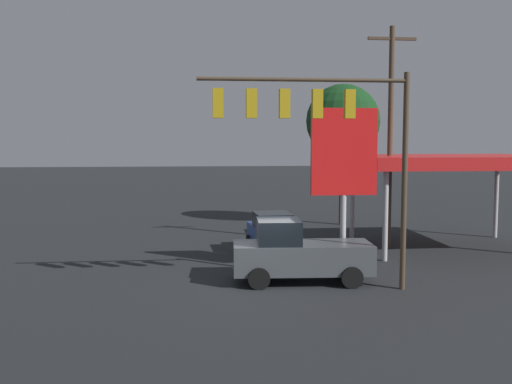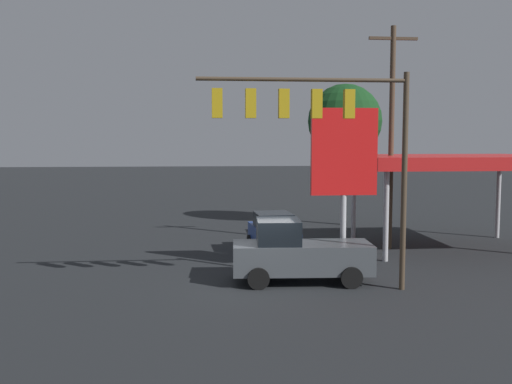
{
  "view_description": "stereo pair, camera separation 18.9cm",
  "coord_description": "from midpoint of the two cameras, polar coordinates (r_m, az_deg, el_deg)",
  "views": [
    {
      "loc": [
        2.35,
        20.65,
        5.34
      ],
      "look_at": [
        0.0,
        -2.0,
        3.3
      ],
      "focal_mm": 40.0,
      "sensor_mm": 36.0,
      "label": 1
    },
    {
      "loc": [
        2.16,
        20.66,
        5.34
      ],
      "look_at": [
        0.0,
        -2.0,
        3.3
      ],
      "focal_mm": 40.0,
      "sensor_mm": 36.0,
      "label": 2
    }
  ],
  "objects": [
    {
      "name": "sedan_waiting",
      "position": [
        27.27,
        1.45,
        -4.14
      ],
      "size": [
        2.28,
        4.51,
        1.93
      ],
      "rotation": [
        0.0,
        0.0,
        1.63
      ],
      "color": "navy",
      "rests_on": "ground"
    },
    {
      "name": "pickup_parked",
      "position": [
        21.7,
        3.98,
        -6.13
      ],
      "size": [
        5.3,
        2.49,
        2.4
      ],
      "rotation": [
        0.0,
        0.0,
        -0.06
      ],
      "color": "#474C51",
      "rests_on": "ground"
    },
    {
      "name": "traffic_signal_assembly",
      "position": [
        20.04,
        6.23,
        6.88
      ],
      "size": [
        7.43,
        0.43,
        7.74
      ],
      "color": "#473828",
      "rests_on": "ground"
    },
    {
      "name": "price_sign",
      "position": [
        22.94,
        8.55,
        3.43
      ],
      "size": [
        2.65,
        0.27,
        6.64
      ],
      "color": "#B7B7BC",
      "rests_on": "ground"
    },
    {
      "name": "utility_pole",
      "position": [
        28.8,
        13.09,
        5.76
      ],
      "size": [
        2.4,
        0.26,
        10.87
      ],
      "color": "#473828",
      "rests_on": "ground"
    },
    {
      "name": "gas_station_canopy",
      "position": [
        29.76,
        18.47,
        2.8
      ],
      "size": [
        9.34,
        6.67,
        4.63
      ],
      "color": "red",
      "rests_on": "ground"
    },
    {
      "name": "street_tree",
      "position": [
        36.61,
        8.53,
        7.0
      ],
      "size": [
        4.65,
        4.65,
        8.92
      ],
      "color": "#4C331E",
      "rests_on": "ground"
    },
    {
      "name": "ground_plane",
      "position": [
        21.45,
        0.3,
        -9.29
      ],
      "size": [
        200.0,
        200.0,
        0.0
      ],
      "primitive_type": "plane",
      "color": "black"
    }
  ]
}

